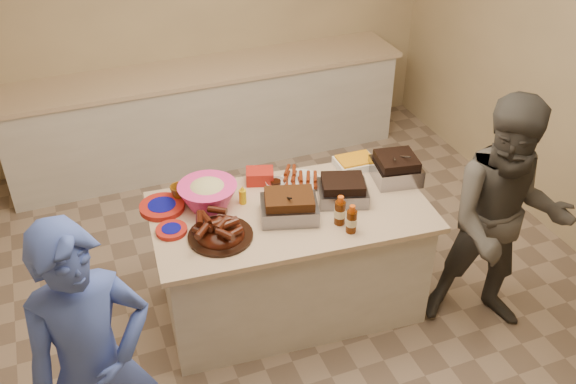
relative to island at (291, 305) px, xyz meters
name	(u,v)px	position (x,y,z in m)	size (l,w,h in m)	color
room	(296,312)	(0.01, -0.07, 0.00)	(4.50, 5.00, 2.70)	tan
back_counter	(207,115)	(0.01, 2.13, 0.45)	(3.60, 0.64, 0.90)	beige
island	(291,305)	(0.00, 0.00, 0.00)	(1.73, 0.91, 0.82)	beige
rib_platter	(221,237)	(-0.49, -0.11, 0.82)	(0.39, 0.39, 0.15)	#45150A
pulled_pork_tray	(289,217)	(-0.04, -0.07, 0.82)	(0.34, 0.26, 0.10)	#47230F
brisket_tray	(342,199)	(0.34, -0.01, 0.82)	(0.31, 0.26, 0.09)	black
roasting_pan	(395,179)	(0.78, 0.08, 0.82)	(0.29, 0.29, 0.12)	gray
coleslaw_bowl	(209,205)	(-0.46, 0.23, 0.82)	(0.37, 0.37, 0.25)	#F53493
sausage_plate	(301,182)	(0.17, 0.27, 0.82)	(0.28, 0.28, 0.05)	silver
mac_cheese_dish	(355,166)	(0.60, 0.31, 0.82)	(0.27, 0.20, 0.07)	#FCA712
bbq_bottle_a	(351,231)	(0.25, -0.34, 0.82)	(0.06, 0.06, 0.19)	#461B03
bbq_bottle_b	(339,223)	(0.22, -0.24, 0.82)	(0.07, 0.07, 0.19)	#461B03
mustard_bottle	(243,203)	(-0.26, 0.18, 0.82)	(0.05, 0.05, 0.13)	#E5BB0B
sauce_bowl	(276,187)	(0.00, 0.27, 0.82)	(0.13, 0.04, 0.13)	silver
plate_stack_large	(162,209)	(-0.75, 0.29, 0.82)	(0.28, 0.28, 0.03)	#A61D14
plate_stack_small	(172,232)	(-0.74, 0.04, 0.82)	(0.19, 0.19, 0.03)	#A61D14
plastic_cup	(180,199)	(-0.62, 0.36, 0.82)	(0.11, 0.10, 0.11)	brown
basket_stack	(260,182)	(-0.08, 0.37, 0.82)	(0.18, 0.13, 0.09)	#A61D14
guest_gray	(482,317)	(1.17, -0.58, 0.00)	(0.79, 1.64, 0.62)	#4C4945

